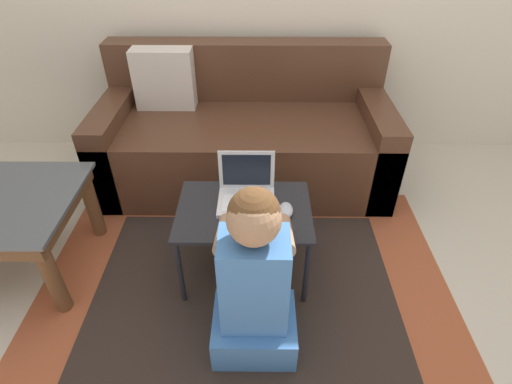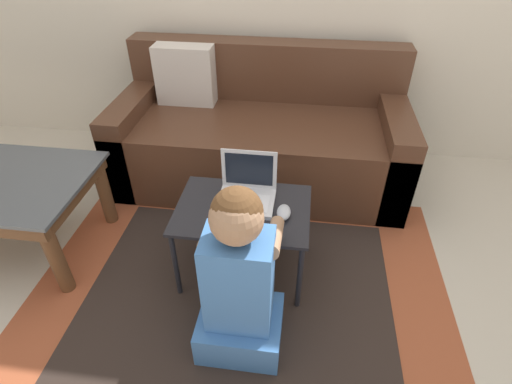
% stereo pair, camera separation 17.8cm
% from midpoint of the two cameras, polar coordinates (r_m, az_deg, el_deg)
% --- Properties ---
extents(ground_plane, '(16.00, 16.00, 0.00)m').
position_cam_midpoint_polar(ground_plane, '(1.93, -1.17, -15.43)').
color(ground_plane, beige).
extents(area_rug, '(1.97, 1.65, 0.01)m').
position_cam_midpoint_polar(area_rug, '(1.93, -4.47, -15.45)').
color(area_rug, '#9E4C2D').
rests_on(area_rug, ground_plane).
extents(couch, '(1.74, 0.80, 0.80)m').
position_cam_midpoint_polar(couch, '(2.55, -3.77, 7.83)').
color(couch, '#4C2D1E').
rests_on(couch, ground_plane).
extents(laptop_desk, '(0.60, 0.43, 0.39)m').
position_cam_midpoint_polar(laptop_desk, '(1.81, -4.53, -3.63)').
color(laptop_desk, black).
rests_on(laptop_desk, ground_plane).
extents(laptop, '(0.26, 0.21, 0.22)m').
position_cam_midpoint_polar(laptop, '(1.81, -4.21, -0.43)').
color(laptop, silver).
rests_on(laptop, laptop_desk).
extents(computer_mouse, '(0.06, 0.10, 0.04)m').
position_cam_midpoint_polar(computer_mouse, '(1.75, 1.40, -2.70)').
color(computer_mouse, '#B2B7C1').
rests_on(computer_mouse, laptop_desk).
extents(person_seated, '(0.33, 0.41, 0.79)m').
position_cam_midpoint_polar(person_seated, '(1.52, -3.71, -13.15)').
color(person_seated, '#3D70B2').
rests_on(person_seated, ground_plane).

